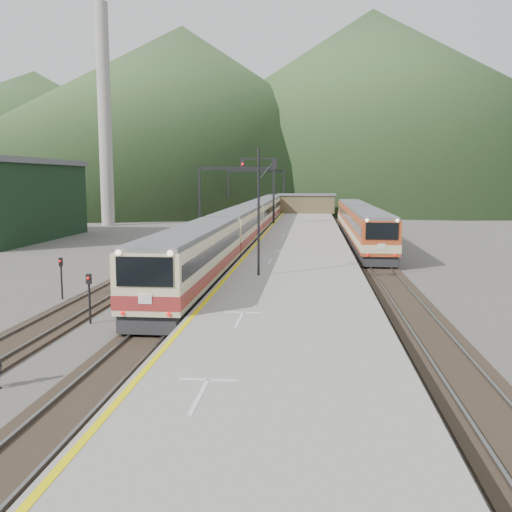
# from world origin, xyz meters

# --- Properties ---
(ground) EXTENTS (400.00, 400.00, 0.00)m
(ground) POSITION_xyz_m (0.00, 0.00, 0.00)
(ground) COLOR #47423D
(ground) RESTS_ON ground
(track_main) EXTENTS (2.60, 200.00, 0.23)m
(track_main) POSITION_xyz_m (0.00, 40.00, 0.07)
(track_main) COLOR black
(track_main) RESTS_ON ground
(track_far) EXTENTS (2.60, 200.00, 0.23)m
(track_far) POSITION_xyz_m (-5.00, 40.00, 0.07)
(track_far) COLOR black
(track_far) RESTS_ON ground
(track_second) EXTENTS (2.60, 200.00, 0.23)m
(track_second) POSITION_xyz_m (11.50, 40.00, 0.07)
(track_second) COLOR black
(track_second) RESTS_ON ground
(platform) EXTENTS (8.00, 100.00, 1.00)m
(platform) POSITION_xyz_m (5.60, 38.00, 0.50)
(platform) COLOR gray
(platform) RESTS_ON ground
(gantry_near) EXTENTS (9.55, 0.25, 8.00)m
(gantry_near) POSITION_xyz_m (-2.85, 55.00, 5.59)
(gantry_near) COLOR black
(gantry_near) RESTS_ON ground
(gantry_far) EXTENTS (9.55, 0.25, 8.00)m
(gantry_far) POSITION_xyz_m (-2.85, 80.00, 5.59)
(gantry_far) COLOR black
(gantry_far) RESTS_ON ground
(smokestack) EXTENTS (1.80, 1.80, 30.00)m
(smokestack) POSITION_xyz_m (-22.00, 62.00, 15.00)
(smokestack) COLOR #9E998E
(smokestack) RESTS_ON ground
(station_shed) EXTENTS (9.40, 4.40, 3.10)m
(station_shed) POSITION_xyz_m (5.60, 78.00, 2.57)
(station_shed) COLOR brown
(station_shed) RESTS_ON platform
(hill_a) EXTENTS (180.00, 180.00, 60.00)m
(hill_a) POSITION_xyz_m (-40.00, 190.00, 30.00)
(hill_a) COLOR #2F4721
(hill_a) RESTS_ON ground
(hill_b) EXTENTS (220.00, 220.00, 75.00)m
(hill_b) POSITION_xyz_m (30.00, 230.00, 37.50)
(hill_b) COLOR #2F4721
(hill_b) RESTS_ON ground
(hill_d) EXTENTS (200.00, 200.00, 55.00)m
(hill_d) POSITION_xyz_m (-120.00, 240.00, 27.50)
(hill_d) COLOR #2F4721
(hill_d) RESTS_ON ground
(main_train) EXTENTS (2.82, 96.89, 3.45)m
(main_train) POSITION_xyz_m (0.00, 54.54, 1.95)
(main_train) COLOR #CBC08E
(main_train) RESTS_ON track_main
(second_train) EXTENTS (2.79, 37.99, 3.40)m
(second_train) POSITION_xyz_m (11.50, 44.07, 1.93)
(second_train) COLOR #A83F1D
(second_train) RESTS_ON track_second
(signal_mast) EXTENTS (2.20, 0.25, 7.20)m
(signal_mast) POSITION_xyz_m (3.56, 16.46, 5.38)
(signal_mast) COLOR black
(signal_mast) RESTS_ON platform
(short_signal_a) EXTENTS (0.22, 0.16, 2.27)m
(short_signal_a) POSITION_xyz_m (-3.32, 8.56, 1.46)
(short_signal_a) COLOR black
(short_signal_a) RESTS_ON ground
(short_signal_b) EXTENTS (0.22, 0.16, 2.27)m
(short_signal_b) POSITION_xyz_m (-3.12, 32.34, 1.46)
(short_signal_b) COLOR black
(short_signal_b) RESTS_ON ground
(short_signal_c) EXTENTS (0.26, 0.23, 2.27)m
(short_signal_c) POSITION_xyz_m (-6.87, 13.52, 1.46)
(short_signal_c) COLOR black
(short_signal_c) RESTS_ON ground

